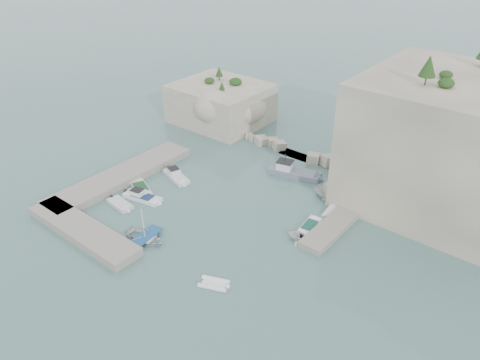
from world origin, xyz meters
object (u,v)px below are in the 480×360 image
Objects in this scene: motorboat_d at (143,199)px; rowboat at (145,240)px; tender_east_a at (298,240)px; tender_east_b at (309,228)px; inflatable_dinghy at (214,285)px; tender_east_c at (333,212)px; work_boat at (294,175)px; tender_east_d at (328,199)px; motorboat_c at (141,190)px; motorboat_b at (176,178)px; motorboat_e at (120,206)px.

motorboat_d is 1.17× the size of rowboat.
tender_east_a is 0.64× the size of tender_east_b.
inflatable_dinghy is (19.00, -6.46, 0.00)m from motorboat_d.
rowboat is 1.11× the size of tender_east_c.
tender_east_a is 15.81m from work_boat.
motorboat_d is at bearing 43.54° from rowboat.
motorboat_c is at bearing 128.92° from tender_east_d.
motorboat_c is at bearing -86.87° from motorboat_b.
tender_east_b is at bearing -9.77° from tender_east_a.
work_boat is at bearing 22.48° from tender_east_a.
tender_east_a reaches higher than motorboat_d.
motorboat_e is 20.36m from inflatable_dinghy.
work_boat reaches higher than tender_east_c.
work_boat reaches higher than motorboat_e.
tender_east_d reaches higher than motorboat_b.
motorboat_c is 24.16m from tender_east_a.
motorboat_d is at bearing 114.61° from tender_east_c.
motorboat_c reaches higher than inflatable_dinghy.
work_boat reaches higher than motorboat_d.
rowboat is at bearing -50.75° from motorboat_d.
motorboat_b is at bearing -152.73° from work_boat.
tender_east_b is at bearing -51.83° from rowboat.
tender_east_b is (2.55, 15.14, 0.00)m from inflatable_dinghy.
inflatable_dinghy is 15.35m from tender_east_b.
tender_east_b is (21.55, 8.67, 0.00)m from motorboat_d.
inflatable_dinghy is 20.44m from tender_east_c.
motorboat_b is 15.16m from rowboat.
motorboat_d is 23.23m from tender_east_b.
tender_east_a reaches higher than motorboat_c.
rowboat is at bearing 154.88° from inflatable_dinghy.
tender_east_d is (21.98, 14.72, 0.00)m from motorboat_c.
work_boat is (-9.43, 5.06, 0.00)m from tender_east_c.
motorboat_e is 28.42m from tender_east_d.
tender_east_b is at bearing 33.93° from motorboat_e.
motorboat_e and tender_east_b have the same top height.
inflatable_dinghy is (20.07, -3.43, 0.00)m from motorboat_e.
motorboat_b is 1.07× the size of motorboat_c.
tender_east_a is (23.75, 4.41, 0.00)m from motorboat_c.
tender_east_a is 2.84m from tender_east_b.
tender_east_b is (-0.13, 2.84, 0.00)m from tender_east_a.
motorboat_e is 24.42m from tender_east_a.
motorboat_d reaches higher than motorboat_e.
motorboat_e is 8.86m from rowboat.
tender_east_d is (0.92, 22.60, 0.00)m from inflatable_dinghy.
motorboat_d is at bearing 92.63° from tender_east_a.
tender_east_c is at bearing 34.41° from motorboat_b.
tender_east_d is 0.53× the size of work_boat.
work_boat is (-9.04, 12.96, 0.00)m from tender_east_a.
tender_east_d is (12.61, 22.05, 0.00)m from rowboat.
tender_east_a reaches higher than rowboat.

